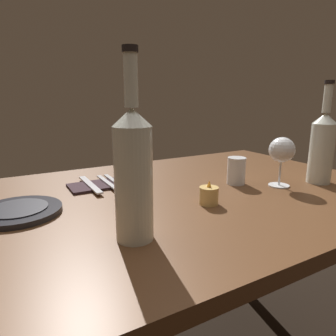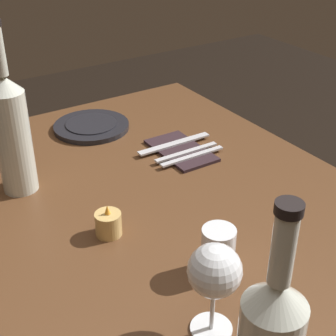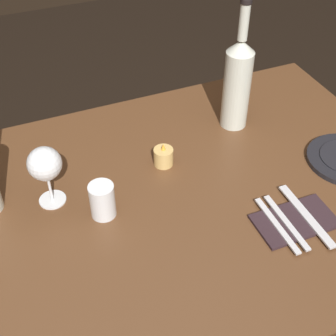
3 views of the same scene
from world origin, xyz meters
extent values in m
cube|color=#56351E|center=(0.00, 0.00, 0.72)|extent=(1.30, 0.90, 0.04)
cylinder|color=#412816|center=(0.58, 0.38, 0.35)|extent=(0.06, 0.06, 0.70)
cylinder|color=white|center=(-0.28, 0.11, 0.74)|extent=(0.07, 0.07, 0.00)
cylinder|color=white|center=(-0.28, 0.11, 0.79)|extent=(0.01, 0.01, 0.08)
sphere|color=white|center=(-0.28, 0.11, 0.86)|extent=(0.08, 0.08, 0.08)
cylinder|color=#42070F|center=(-0.28, 0.11, 0.85)|extent=(0.06, 0.06, 0.02)
cylinder|color=silver|center=(0.28, 0.22, 0.86)|extent=(0.08, 0.08, 0.23)
cone|color=silver|center=(0.28, 0.22, 0.99)|extent=(0.08, 0.08, 0.04)
cylinder|color=silver|center=(0.28, 0.22, 1.05)|extent=(0.03, 0.03, 0.10)
cylinder|color=black|center=(0.28, 0.22, 1.11)|extent=(0.03, 0.03, 0.01)
cylinder|color=white|center=(-0.17, 0.02, 0.78)|extent=(0.06, 0.06, 0.09)
cylinder|color=silver|center=(-0.17, 0.02, 0.77)|extent=(0.05, 0.05, 0.05)
cylinder|color=#DBB266|center=(0.03, 0.13, 0.76)|extent=(0.05, 0.05, 0.05)
cylinder|color=white|center=(0.03, 0.13, 0.76)|extent=(0.04, 0.04, 0.03)
cone|color=#F99E2D|center=(0.03, 0.13, 0.80)|extent=(0.01, 0.01, 0.02)
cube|color=#2D1E23|center=(0.23, -0.18, 0.74)|extent=(0.19, 0.11, 0.01)
cube|color=silver|center=(0.21, -0.18, 0.75)|extent=(0.02, 0.18, 0.00)
cube|color=silver|center=(0.18, -0.18, 0.75)|extent=(0.02, 0.18, 0.00)
cube|color=silver|center=(0.26, -0.18, 0.75)|extent=(0.02, 0.21, 0.00)
camera|label=1|loc=(0.51, 0.76, 1.03)|focal=32.81mm
camera|label=2|loc=(-0.70, 0.46, 1.35)|focal=53.94mm
camera|label=3|loc=(-0.33, -0.76, 1.58)|focal=51.35mm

